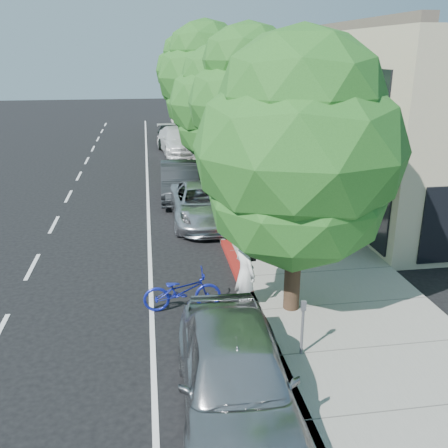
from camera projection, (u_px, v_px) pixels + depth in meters
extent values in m
plane|color=black|center=(241.00, 281.00, 14.43)|extent=(120.00, 120.00, 0.00)
cube|color=gray|center=(259.00, 199.00, 22.20)|extent=(4.60, 56.00, 0.15)
cube|color=#9E998E|center=(208.00, 201.00, 21.87)|extent=(0.30, 56.00, 0.15)
cube|color=maroon|center=(235.00, 265.00, 15.34)|extent=(0.32, 4.00, 0.15)
cube|color=#B6AF8C|center=(339.00, 98.00, 31.47)|extent=(10.00, 36.00, 7.00)
cylinder|color=black|center=(293.00, 270.00, 12.30)|extent=(0.40, 0.40, 2.37)
ellipsoid|color=#1D5419|center=(296.00, 198.00, 11.69)|extent=(4.19, 4.19, 3.36)
ellipsoid|color=#1D5419|center=(299.00, 149.00, 11.31)|extent=(4.93, 4.93, 3.95)
ellipsoid|color=#1D5419|center=(301.00, 94.00, 10.91)|extent=(3.70, 3.70, 2.96)
cylinder|color=black|center=(246.00, 198.00, 17.86)|extent=(0.40, 0.40, 2.64)
ellipsoid|color=#1D5419|center=(247.00, 140.00, 17.18)|extent=(3.49, 3.49, 2.79)
ellipsoid|color=#1D5419|center=(247.00, 102.00, 16.76)|extent=(4.11, 4.11, 3.28)
ellipsoid|color=#1D5419|center=(248.00, 60.00, 16.32)|extent=(3.08, 3.08, 2.46)
cylinder|color=black|center=(221.00, 166.00, 23.51)|extent=(0.40, 0.40, 2.32)
ellipsoid|color=#1D5419|center=(221.00, 127.00, 22.92)|extent=(4.13, 4.13, 3.30)
ellipsoid|color=#1D5419|center=(221.00, 102.00, 22.55)|extent=(4.86, 4.86, 3.89)
ellipsoid|color=#1D5419|center=(221.00, 75.00, 22.16)|extent=(3.64, 3.64, 2.92)
cylinder|color=black|center=(206.00, 140.00, 29.04)|extent=(0.40, 0.40, 2.79)
ellipsoid|color=#1D5419|center=(206.00, 102.00, 28.32)|extent=(4.67, 4.67, 3.74)
ellipsoid|color=#1D5419|center=(205.00, 77.00, 27.88)|extent=(5.50, 5.50, 4.40)
ellipsoid|color=#1D5419|center=(205.00, 50.00, 27.41)|extent=(4.12, 4.12, 3.30)
cylinder|color=black|center=(196.00, 128.00, 34.68)|extent=(0.40, 0.40, 2.54)
ellipsoid|color=#1D5419|center=(195.00, 98.00, 34.03)|extent=(3.59, 3.59, 2.87)
ellipsoid|color=#1D5419|center=(195.00, 79.00, 33.63)|extent=(4.22, 4.22, 3.38)
ellipsoid|color=#1D5419|center=(195.00, 59.00, 33.20)|extent=(3.17, 3.17, 2.53)
cylinder|color=black|center=(189.00, 116.00, 40.25)|extent=(0.40, 0.40, 2.76)
ellipsoid|color=#1D5419|center=(188.00, 88.00, 39.54)|extent=(4.38, 4.38, 3.51)
ellipsoid|color=#1D5419|center=(188.00, 70.00, 39.10)|extent=(5.15, 5.15, 4.12)
ellipsoid|color=#1D5419|center=(187.00, 51.00, 38.63)|extent=(3.87, 3.87, 3.09)
imported|color=white|center=(245.00, 273.00, 12.56)|extent=(0.72, 0.86, 2.02)
imported|color=#17209F|center=(182.00, 291.00, 12.70)|extent=(2.00, 0.72, 1.05)
imported|color=silver|center=(203.00, 204.00, 19.26)|extent=(2.50, 5.24, 1.44)
imported|color=black|center=(180.00, 181.00, 22.41)|extent=(1.83, 4.81, 1.57)
imported|color=white|center=(178.00, 140.00, 32.40)|extent=(2.94, 5.86, 1.63)
imported|color=black|center=(171.00, 134.00, 34.93)|extent=(1.99, 4.72, 1.59)
imported|color=#A4A4A9|center=(235.00, 375.00, 8.85)|extent=(2.25, 5.12, 1.71)
imported|color=black|center=(279.00, 165.00, 24.24)|extent=(0.99, 0.84, 1.82)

